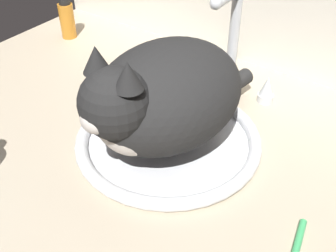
% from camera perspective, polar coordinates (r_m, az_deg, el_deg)
% --- Properties ---
extents(countertop, '(1.05, 0.68, 0.03)m').
position_cam_1_polar(countertop, '(0.75, -2.46, -2.21)').
color(countertop, '#B7A88E').
rests_on(countertop, ground).
extents(backsplash_wall, '(1.05, 0.02, 0.33)m').
position_cam_1_polar(backsplash_wall, '(0.95, 10.81, 16.33)').
color(backsplash_wall, silver).
rests_on(backsplash_wall, ground).
extents(sink_basin, '(0.32, 0.32, 0.02)m').
position_cam_1_polar(sink_basin, '(0.72, 0.00, -1.92)').
color(sink_basin, white).
rests_on(sink_basin, countertop).
extents(faucet, '(0.20, 0.11, 0.22)m').
position_cam_1_polar(faucet, '(0.83, 8.51, 9.83)').
color(faucet, silver).
rests_on(faucet, countertop).
extents(cat, '(0.25, 0.40, 0.20)m').
position_cam_1_polar(cat, '(0.65, -1.03, 4.01)').
color(cat, black).
rests_on(cat, sink_basin).
extents(amber_bottle, '(0.04, 0.04, 0.10)m').
position_cam_1_polar(amber_bottle, '(1.09, -13.67, 14.08)').
color(amber_bottle, '#C67A23').
rests_on(amber_bottle, countertop).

